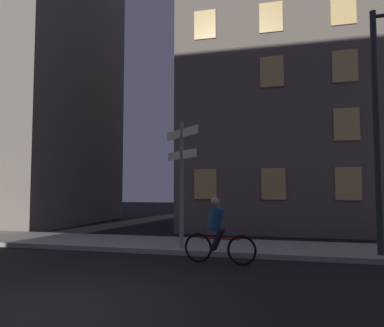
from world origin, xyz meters
TOP-DOWN VIEW (x-y plane):
  - ground_plane at (0.00, 0.00)m, footprint 80.00×80.00m
  - sidewalk_kerb at (0.00, 6.23)m, footprint 40.00×2.65m
  - signpost at (0.53, 5.28)m, footprint 1.29×1.29m
  - cyclist at (1.78, 4.10)m, footprint 1.82×0.37m
  - building_right_block at (5.64, 13.66)m, footprint 13.28×8.45m

SIDE VIEW (x-z plane):
  - ground_plane at x=0.00m, z-range 0.00..0.00m
  - sidewalk_kerb at x=0.00m, z-range 0.00..0.14m
  - cyclist at x=1.78m, z-range -0.06..1.55m
  - signpost at x=0.53m, z-range 0.51..4.15m
  - building_right_block at x=5.64m, z-range 0.00..13.91m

